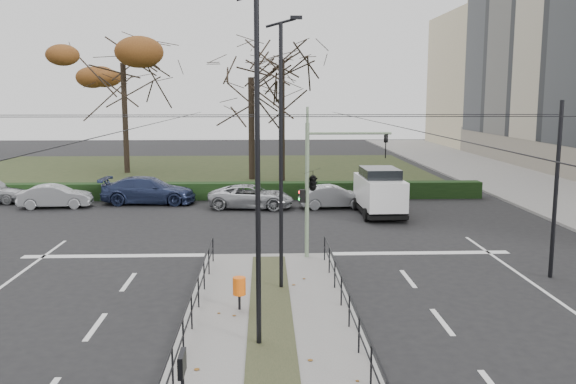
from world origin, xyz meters
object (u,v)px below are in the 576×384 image
at_px(rust_tree, 123,63).
at_px(bare_tree_center, 282,68).
at_px(litter_bin, 239,287).
at_px(info_panel, 182,376).
at_px(parked_car_fourth, 251,197).
at_px(streetlamp_median_near, 258,169).
at_px(streetlamp_median_far, 282,154).
at_px(traffic_light, 315,180).
at_px(white_van, 379,191).
at_px(parked_car_fifth, 334,197).
at_px(parked_car_third, 149,190).
at_px(bare_tree_near, 251,85).
at_px(parked_car_second, 55,196).

distance_m(rust_tree, bare_tree_center, 13.30).
distance_m(litter_bin, info_panel, 7.25).
bearing_deg(parked_car_fourth, rust_tree, 39.64).
relative_size(streetlamp_median_near, parked_car_fourth, 1.80).
bearing_deg(streetlamp_median_far, traffic_light, 70.14).
bearing_deg(traffic_light, bare_tree_center, 91.66).
distance_m(white_van, parked_car_fifth, 3.11).
relative_size(litter_bin, rust_tree, 0.08).
bearing_deg(rust_tree, parked_car_third, -72.82).
distance_m(parked_car_fourth, bare_tree_near, 13.06).
height_order(traffic_light, parked_car_third, traffic_light).
height_order(traffic_light, parked_car_fourth, traffic_light).
bearing_deg(parked_car_fifth, parked_car_third, 75.60).
xyz_separation_m(white_van, parked_car_fifth, (-2.13, 2.16, -0.66)).
height_order(litter_bin, white_van, white_van).
relative_size(parked_car_second, bare_tree_near, 0.40).
bearing_deg(parked_car_third, parked_car_fifth, -96.64).
distance_m(streetlamp_median_far, rust_tree, 32.75).
distance_m(info_panel, parked_car_third, 26.08).
xyz_separation_m(rust_tree, bare_tree_center, (12.25, -5.14, -0.62)).
bearing_deg(parked_car_fourth, parked_car_fifth, -85.31).
bearing_deg(info_panel, parked_car_second, 112.82).
relative_size(parked_car_third, white_van, 1.14).
bearing_deg(parked_car_second, parked_car_fifth, -97.99).
height_order(traffic_light, info_panel, traffic_light).
height_order(streetlamp_median_near, parked_car_second, streetlamp_median_near).
bearing_deg(parked_car_fourth, parked_car_second, 93.52).
xyz_separation_m(parked_car_third, parked_car_fourth, (5.95, -1.67, -0.13)).
bearing_deg(info_panel, litter_bin, 84.99).
distance_m(info_panel, parked_car_fifth, 24.29).
relative_size(parked_car_third, rust_tree, 0.47).
height_order(litter_bin, streetlamp_median_near, streetlamp_median_near).
bearing_deg(parked_car_second, streetlamp_median_near, -155.18).
bearing_deg(white_van, parked_car_third, 162.57).
bearing_deg(bare_tree_center, white_van, -69.84).
bearing_deg(info_panel, rust_tree, 103.74).
relative_size(streetlamp_median_near, bare_tree_center, 0.74).
bearing_deg(litter_bin, parked_car_fourth, 90.05).
bearing_deg(rust_tree, parked_car_second, -92.31).
distance_m(info_panel, white_van, 22.75).
relative_size(parked_car_second, white_van, 0.83).
bearing_deg(bare_tree_center, litter_bin, -94.15).
height_order(parked_car_second, bare_tree_near, bare_tree_near).
xyz_separation_m(parked_car_third, rust_tree, (-4.32, 13.98, 7.92)).
height_order(info_panel, streetlamp_median_near, streetlamp_median_near).
relative_size(streetlamp_median_near, parked_car_fifth, 2.20).
bearing_deg(streetlamp_median_near, rust_tree, 107.38).
bearing_deg(parked_car_fourth, streetlamp_median_near, -171.82).
height_order(bare_tree_center, parked_car_fifth, bare_tree_center).
relative_size(info_panel, white_van, 0.39).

